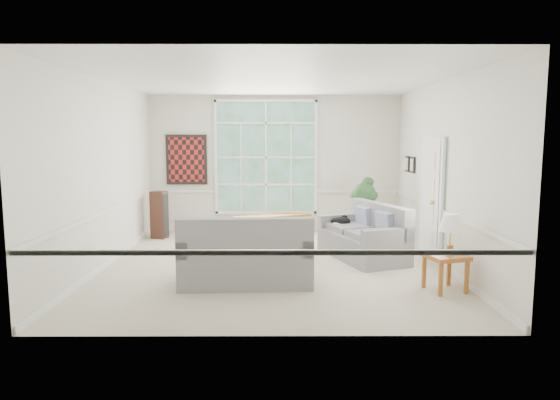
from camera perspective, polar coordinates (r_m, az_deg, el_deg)
The scene contains 24 objects.
floor at distance 8.32m, azimuth -0.69°, elevation -7.40°, with size 5.50×6.00×0.01m, color #BFB6A3.
ceiling at distance 8.11m, azimuth -0.72°, elevation 13.62°, with size 5.50×6.00×0.02m, color white.
wall_back at distance 11.07m, azimuth -0.58°, elevation 4.13°, with size 5.50×0.02×3.00m, color silver.
wall_front at distance 5.09m, azimuth -0.98°, elevation 0.51°, with size 5.50×0.02×3.00m, color silver.
wall_left at distance 8.55m, azimuth -19.48°, elevation 2.81°, with size 0.02×6.00×3.00m, color silver.
wall_right at distance 8.51m, azimuth 18.17°, elevation 2.85°, with size 0.02×6.00×3.00m, color silver.
window_back at distance 11.03m, azimuth -1.62°, elevation 4.89°, with size 2.30×0.08×2.40m, color white.
entry_door at distance 9.11m, azimuth 16.64°, elevation 0.32°, with size 0.08×0.90×2.10m, color white.
door_sidelight at distance 8.50m, azimuth 17.88°, elevation 0.48°, with size 0.08×0.26×1.90m, color white.
wall_art at distance 11.20m, azimuth -10.64°, elevation 4.55°, with size 0.90×0.06×1.10m, color #5A1516.
wall_frame_near at distance 10.17m, azimuth 14.87°, elevation 3.90°, with size 0.04×0.26×0.32m, color black.
wall_frame_far at distance 10.56m, azimuth 14.30°, elevation 4.03°, with size 0.04×0.26×0.32m, color black.
loveseat_right at distance 8.76m, azimuth 9.40°, elevation -3.56°, with size 0.90×1.74×0.94m, color gray.
loveseat_front at distance 7.21m, azimuth -3.93°, elevation -5.56°, with size 1.86×0.96×1.01m, color gray.
coffee_table at distance 9.00m, azimuth -1.55°, elevation -4.73°, with size 1.25×0.68×0.46m, color #A45B20.
pewter_bowl at distance 8.90m, azimuth -1.73°, elevation -3.08°, with size 0.34×0.34×0.08m, color gray.
window_bench at distance 10.87m, azimuth -0.85°, elevation -2.82°, with size 1.72×0.33×0.40m, color #A45B20.
end_table at distance 10.39m, azimuth 9.42°, elevation -3.17°, with size 0.48×0.48×0.48m, color #A45B20.
houseplant at distance 10.28m, azimuth 9.60°, elevation 0.38°, with size 0.48×0.48×0.82m, color #285329, non-canonical shape.
side_table at distance 7.25m, azimuth 18.34°, elevation -7.87°, with size 0.50×0.50×0.51m, color #A45B20.
table_lamp at distance 7.17m, azimuth 18.91°, elevation -3.70°, with size 0.32×0.32×0.55m, color white, non-canonical shape.
pet_bed at distance 10.42m, azimuth -7.46°, elevation -4.10°, with size 0.42×0.42×0.12m, color slate.
floor_speaker at distance 10.65m, azimuth -13.63°, elevation -1.65°, with size 0.31×0.24×0.98m, color #3D2018.
cat at distance 9.22m, azimuth 6.94°, elevation -2.37°, with size 0.37×0.26×0.17m, color black.
Camera 1 is at (0.07, -8.06, 2.09)m, focal length 32.00 mm.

